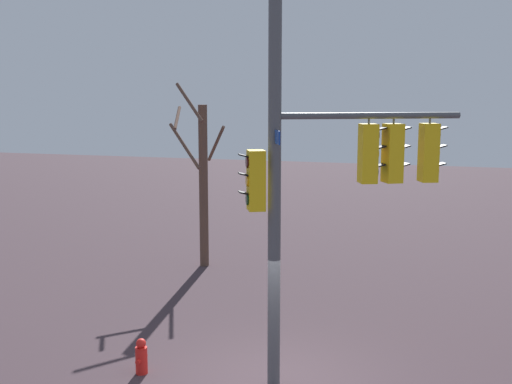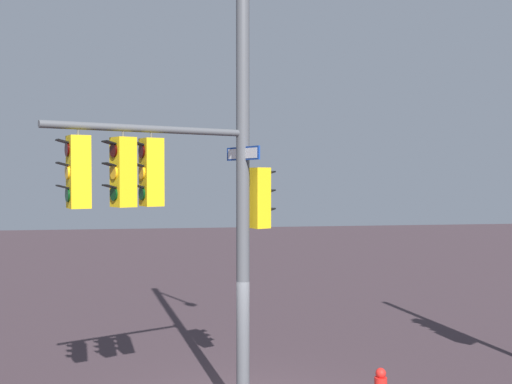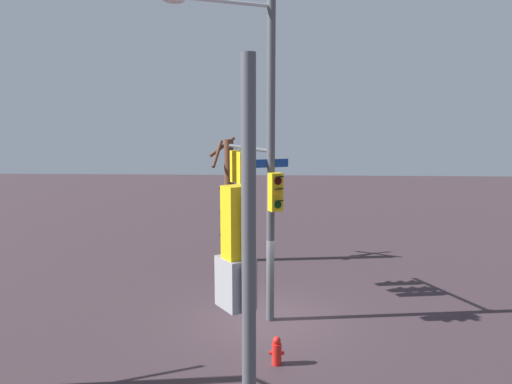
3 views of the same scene
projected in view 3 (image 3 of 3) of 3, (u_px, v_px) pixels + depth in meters
name	position (u px, v px, depth m)	size (l,w,h in m)	color
ground_plane	(267.00, 319.00, 14.44)	(80.00, 80.00, 0.00)	#3C2E33
main_signal_pole_assembly	(256.00, 159.00, 14.39)	(3.35, 4.69, 9.52)	#4C4F54
secondary_pole_assembly	(242.00, 281.00, 6.68)	(0.64, 0.72, 6.87)	#4C4F54
fire_hydrant	(277.00, 351.00, 11.72)	(0.38, 0.24, 0.73)	red
bare_tree_behind_pole	(229.00, 197.00, 20.21)	(1.94, 1.51, 5.36)	brown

